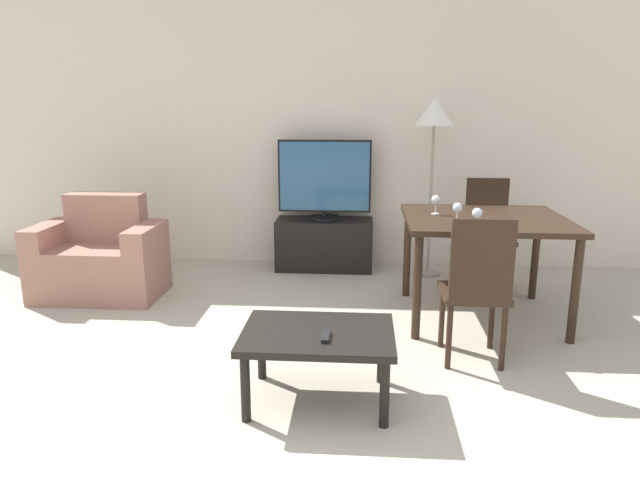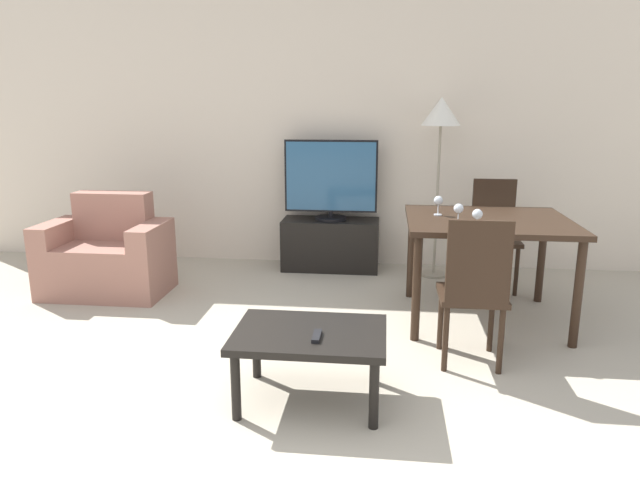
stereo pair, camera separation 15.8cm
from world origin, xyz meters
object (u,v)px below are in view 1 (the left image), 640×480
Objects in this scene: dining_chair_near at (477,284)px; wine_glass_center at (477,214)px; dining_chair_far at (488,228)px; wine_glass_right at (436,201)px; tv_stand at (324,244)px; tv at (324,180)px; floor_lamp at (434,121)px; wine_glass_left at (457,209)px; dining_table at (485,229)px; remote_primary at (326,336)px; armchair at (101,259)px; coffee_table at (318,340)px.

dining_chair_near reaches higher than wine_glass_center.
dining_chair_far is 6.48× the size of wine_glass_right.
tv reaches higher than tv_stand.
floor_lamp reaches higher than tv_stand.
tv_stand is at bearing 90.00° from tv.
floor_lamp is at bearing 151.19° from dining_chair_far.
wine_glass_left is 1.00× the size of wine_glass_right.
dining_chair_near is 6.48× the size of wine_glass_left.
dining_table is 0.71× the size of floor_lamp.
floor_lamp reaches higher than remote_primary.
wine_glass_left reaches higher than armchair.
coffee_table is (0.14, -2.56, -0.52)m from tv.
coffee_table is 0.86× the size of dining_chair_near.
wine_glass_right reaches higher than remote_primary.
tv is at bearing 93.95° from remote_primary.
dining_chair_far reaches higher than wine_glass_right.
tv_stand is 2.09m from wine_glass_center.
floor_lamp is (-0.48, 0.26, 0.92)m from dining_chair_far.
coffee_table is at bearing -109.36° from floor_lamp.
wine_glass_left is (1.02, -1.45, 0.00)m from tv.
floor_lamp is (0.86, 2.44, 1.08)m from coffee_table.
wine_glass_right is (0.73, 1.52, 0.46)m from remote_primary.
tv reaches higher than remote_primary.
wine_glass_right is (-0.21, 0.52, 0.00)m from wine_glass_center.
tv is 2.62m from coffee_table.
remote_primary is at bearing -86.05° from tv_stand.
dining_table is at bearing 44.42° from wine_glass_left.
dining_table is 0.87m from dining_chair_far.
remote_primary is at bearing -127.00° from dining_table.
remote_primary is at bearing -115.59° from wine_glass_right.
dining_chair_far reaches higher than wine_glass_center.
wine_glass_left is at bearing -55.00° from tv_stand.
dining_chair_far is 6.48× the size of wine_glass_center.
wine_glass_left is at bearing -112.87° from dining_chair_far.
dining_table is 7.99× the size of wine_glass_right.
tv is 1.76m from dining_table.
wine_glass_left is 1.00× the size of wine_glass_center.
floor_lamp is at bearing 70.64° from coffee_table.
armchair is at bearing 139.47° from remote_primary.
armchair is 2.13m from tv.
tv_stand is 1.81m from dining_table.
armchair is 1.09× the size of tv_stand.
dining_table is 7.99× the size of wine_glass_center.
wine_glass_right is at bearing -94.64° from floor_lamp.
dining_table is at bearing -103.85° from dining_chair_far.
dining_table reaches higher than coffee_table.
wine_glass_center is 0.56m from wine_glass_right.
remote_primary is (0.18, -2.65, 0.17)m from tv_stand.
remote_primary is (2.01, -1.72, 0.10)m from armchair.
coffee_table is at bearing -118.43° from wine_glass_right.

